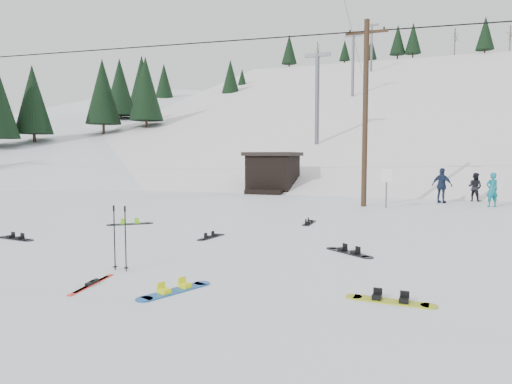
% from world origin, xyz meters
% --- Properties ---
extents(ground, '(200.00, 200.00, 0.00)m').
position_xyz_m(ground, '(0.00, 0.00, 0.00)').
color(ground, white).
rests_on(ground, ground).
extents(ski_slope, '(60.00, 85.24, 65.97)m').
position_xyz_m(ski_slope, '(0.00, 55.00, -12.00)').
color(ski_slope, white).
rests_on(ski_slope, ground).
extents(ridge_left, '(47.54, 95.03, 58.38)m').
position_xyz_m(ridge_left, '(-36.00, 48.00, -11.00)').
color(ridge_left, white).
rests_on(ridge_left, ground).
extents(treeline_left, '(20.00, 64.00, 10.00)m').
position_xyz_m(treeline_left, '(-34.00, 40.00, 0.00)').
color(treeline_left, black).
rests_on(treeline_left, ground).
extents(treeline_crest, '(50.00, 6.00, 10.00)m').
position_xyz_m(treeline_crest, '(0.00, 86.00, 0.00)').
color(treeline_crest, black).
rests_on(treeline_crest, ski_slope).
extents(utility_pole, '(2.00, 0.26, 9.00)m').
position_xyz_m(utility_pole, '(2.00, 14.00, 4.68)').
color(utility_pole, '#3A2819').
rests_on(utility_pole, ground).
extents(trail_sign, '(0.50, 0.09, 1.85)m').
position_xyz_m(trail_sign, '(3.10, 13.58, 1.27)').
color(trail_sign, '#595B60').
rests_on(trail_sign, ground).
extents(lift_hut, '(3.40, 4.10, 2.75)m').
position_xyz_m(lift_hut, '(-5.00, 20.94, 1.36)').
color(lift_hut, black).
rests_on(lift_hut, ground).
extents(lift_tower_near, '(2.20, 0.36, 8.00)m').
position_xyz_m(lift_tower_near, '(-4.00, 30.00, 7.86)').
color(lift_tower_near, '#595B60').
rests_on(lift_tower_near, ski_slope).
extents(lift_tower_mid, '(2.20, 0.36, 8.00)m').
position_xyz_m(lift_tower_mid, '(-4.00, 50.00, 14.36)').
color(lift_tower_mid, '#595B60').
rests_on(lift_tower_mid, ski_slope).
extents(lift_tower_far, '(2.20, 0.36, 8.00)m').
position_xyz_m(lift_tower_far, '(-4.00, 70.00, 20.86)').
color(lift_tower_far, '#595B60').
rests_on(lift_tower_far, ski_slope).
extents(hero_snowboard, '(0.79, 1.52, 0.11)m').
position_xyz_m(hero_snowboard, '(0.57, -1.73, 0.03)').
color(hero_snowboard, blue).
rests_on(hero_snowboard, ground).
extents(hero_skis, '(0.32, 1.49, 0.08)m').
position_xyz_m(hero_skis, '(-1.15, -1.89, 0.02)').
color(hero_skis, red).
rests_on(hero_skis, ground).
extents(ski_poles, '(0.39, 0.10, 1.41)m').
position_xyz_m(ski_poles, '(-1.33, -0.77, 0.72)').
color(ski_poles, black).
rests_on(ski_poles, ground).
extents(board_scatter_a, '(1.46, 0.43, 0.10)m').
position_xyz_m(board_scatter_a, '(-6.59, 1.25, 0.03)').
color(board_scatter_a, black).
rests_on(board_scatter_a, ground).
extents(board_scatter_b, '(0.40, 1.29, 0.09)m').
position_xyz_m(board_scatter_b, '(-1.24, 3.51, 0.02)').
color(board_scatter_b, black).
rests_on(board_scatter_b, ground).
extents(board_scatter_c, '(1.34, 1.16, 0.12)m').
position_xyz_m(board_scatter_c, '(-5.17, 4.91, 0.03)').
color(board_scatter_c, black).
rests_on(board_scatter_c, ground).
extents(board_scatter_d, '(1.31, 1.07, 0.11)m').
position_xyz_m(board_scatter_d, '(3.03, 2.71, 0.03)').
color(board_scatter_d, black).
rests_on(board_scatter_d, ground).
extents(board_scatter_e, '(1.51, 0.36, 0.11)m').
position_xyz_m(board_scatter_e, '(4.29, -0.98, 0.03)').
color(board_scatter_e, '#B2C415').
rests_on(board_scatter_e, ground).
extents(board_scatter_f, '(0.30, 1.45, 0.10)m').
position_xyz_m(board_scatter_f, '(0.85, 7.40, 0.03)').
color(board_scatter_f, black).
rests_on(board_scatter_f, ground).
extents(skier_teal, '(0.73, 0.64, 1.67)m').
position_xyz_m(skier_teal, '(7.89, 15.90, 0.84)').
color(skier_teal, '#0C6C7A').
rests_on(skier_teal, ground).
extents(skier_dark, '(0.96, 0.89, 1.57)m').
position_xyz_m(skier_dark, '(7.40, 18.66, 0.78)').
color(skier_dark, black).
rests_on(skier_dark, ground).
extents(skier_navy, '(1.17, 0.90, 1.86)m').
position_xyz_m(skier_navy, '(5.66, 16.97, 0.93)').
color(skier_navy, '#19253F').
rests_on(skier_navy, ground).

